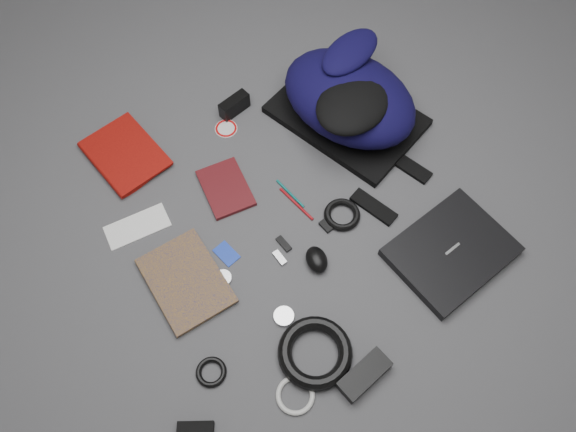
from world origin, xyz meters
name	(u,v)px	position (x,y,z in m)	size (l,w,h in m)	color
ground	(288,219)	(0.00, 0.00, 0.00)	(4.00, 4.00, 0.00)	#4F4F51
backpack	(349,97)	(0.34, 0.26, 0.11)	(0.35, 0.51, 0.21)	black
laptop	(451,251)	(0.38, -0.31, 0.02)	(0.34, 0.26, 0.03)	black
textbook_red	(99,171)	(-0.47, 0.40, 0.01)	(0.20, 0.26, 0.03)	maroon
comic_book	(155,299)	(-0.45, -0.07, 0.01)	(0.20, 0.27, 0.02)	#C0800D
envelope	(137,226)	(-0.42, 0.17, 0.00)	(0.19, 0.09, 0.00)	white
dvd_case	(226,188)	(-0.13, 0.18, 0.01)	(0.13, 0.19, 0.01)	#420C0F
compact_camera	(234,105)	(0.02, 0.45, 0.03)	(0.11, 0.04, 0.06)	black
sticker_disc	(226,129)	(-0.04, 0.40, 0.00)	(0.08, 0.08, 0.00)	white
pen_teal	(290,193)	(0.04, 0.08, 0.00)	(0.01, 0.01, 0.13)	#0B6A64
pen_red	(296,204)	(0.05, 0.03, 0.00)	(0.01, 0.01, 0.15)	#9A0B11
id_badge	(226,254)	(-0.21, -0.03, 0.00)	(0.05, 0.07, 0.00)	blue
usb_black	(284,244)	(-0.05, -0.07, 0.00)	(0.02, 0.05, 0.01)	black
usb_silver	(280,258)	(-0.08, -0.11, 0.00)	(0.02, 0.05, 0.01)	#ABABAD
key_fob	(326,226)	(0.09, -0.07, 0.01)	(0.03, 0.04, 0.01)	black
mouse	(317,260)	(0.01, -0.17, 0.02)	(0.06, 0.08, 0.04)	black
headphone_left	(223,278)	(-0.25, -0.10, 0.01)	(0.05, 0.05, 0.01)	#B5B5B8
headphone_right	(284,316)	(-0.14, -0.27, 0.01)	(0.06, 0.06, 0.01)	silver
cable_coil	(342,215)	(0.15, -0.06, 0.01)	(0.11, 0.11, 0.02)	black
power_brick	(364,375)	(-0.02, -0.51, 0.02)	(0.15, 0.06, 0.04)	black
power_cord_coil	(315,353)	(-0.11, -0.40, 0.02)	(0.20, 0.20, 0.04)	black
earbud_coil	(211,372)	(-0.38, -0.33, 0.01)	(0.08, 0.08, 0.02)	black
white_cable_coil	(295,395)	(-0.21, -0.48, 0.01)	(0.10, 0.10, 0.01)	silver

